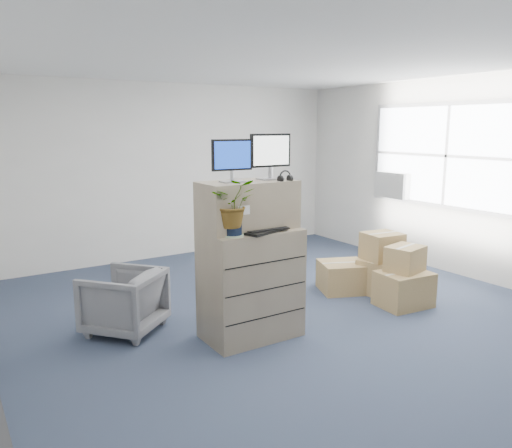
{
  "coord_description": "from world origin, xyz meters",
  "views": [
    {
      "loc": [
        -3.24,
        -4.07,
        2.11
      ],
      "look_at": [
        -0.37,
        0.4,
        1.07
      ],
      "focal_mm": 35.0,
      "sensor_mm": 36.0,
      "label": 1
    }
  ],
  "objects_px": {
    "water_bottle": "(257,215)",
    "monitor_left": "(232,158)",
    "potted_plant": "(233,210)",
    "keyboard": "(265,231)",
    "monitor_right": "(271,154)",
    "filing_cabinet_lower": "(251,284)",
    "office_chair": "(124,298)"
  },
  "relations": [
    {
      "from": "monitor_left",
      "to": "water_bottle",
      "type": "relative_size",
      "value": 1.51
    },
    {
      "from": "keyboard",
      "to": "office_chair",
      "type": "height_order",
      "value": "keyboard"
    },
    {
      "from": "monitor_left",
      "to": "office_chair",
      "type": "relative_size",
      "value": 0.57
    },
    {
      "from": "monitor_left",
      "to": "monitor_right",
      "type": "bearing_deg",
      "value": 6.11
    },
    {
      "from": "monitor_right",
      "to": "water_bottle",
      "type": "distance_m",
      "value": 0.62
    },
    {
      "from": "water_bottle",
      "to": "keyboard",
      "type": "bearing_deg",
      "value": -100.89
    },
    {
      "from": "water_bottle",
      "to": "monitor_left",
      "type": "bearing_deg",
      "value": -179.86
    },
    {
      "from": "office_chair",
      "to": "water_bottle",
      "type": "bearing_deg",
      "value": 105.48
    },
    {
      "from": "monitor_left",
      "to": "keyboard",
      "type": "relative_size",
      "value": 0.83
    },
    {
      "from": "filing_cabinet_lower",
      "to": "water_bottle",
      "type": "xyz_separation_m",
      "value": [
        0.1,
        0.03,
        0.69
      ]
    },
    {
      "from": "keyboard",
      "to": "potted_plant",
      "type": "distance_m",
      "value": 0.43
    },
    {
      "from": "monitor_right",
      "to": "potted_plant",
      "type": "xyz_separation_m",
      "value": [
        -0.56,
        -0.2,
        -0.48
      ]
    },
    {
      "from": "filing_cabinet_lower",
      "to": "monitor_left",
      "type": "height_order",
      "value": "monitor_left"
    },
    {
      "from": "monitor_left",
      "to": "keyboard",
      "type": "distance_m",
      "value": 0.76
    },
    {
      "from": "filing_cabinet_lower",
      "to": "potted_plant",
      "type": "distance_m",
      "value": 0.87
    },
    {
      "from": "keyboard",
      "to": "potted_plant",
      "type": "relative_size",
      "value": 0.88
    },
    {
      "from": "monitor_right",
      "to": "filing_cabinet_lower",
      "type": "bearing_deg",
      "value": -170.16
    },
    {
      "from": "water_bottle",
      "to": "monitor_right",
      "type": "bearing_deg",
      "value": 4.87
    },
    {
      "from": "monitor_right",
      "to": "keyboard",
      "type": "relative_size",
      "value": 0.93
    },
    {
      "from": "filing_cabinet_lower",
      "to": "monitor_left",
      "type": "distance_m",
      "value": 1.28
    },
    {
      "from": "potted_plant",
      "to": "monitor_left",
      "type": "bearing_deg",
      "value": 60.32
    },
    {
      "from": "monitor_right",
      "to": "office_chair",
      "type": "bearing_deg",
      "value": 150.01
    },
    {
      "from": "potted_plant",
      "to": "keyboard",
      "type": "bearing_deg",
      "value": -1.08
    },
    {
      "from": "filing_cabinet_lower",
      "to": "water_bottle",
      "type": "relative_size",
      "value": 4.07
    },
    {
      "from": "filing_cabinet_lower",
      "to": "keyboard",
      "type": "relative_size",
      "value": 2.24
    },
    {
      "from": "monitor_left",
      "to": "office_chair",
      "type": "bearing_deg",
      "value": 142.08
    },
    {
      "from": "monitor_right",
      "to": "office_chair",
      "type": "height_order",
      "value": "monitor_right"
    },
    {
      "from": "filing_cabinet_lower",
      "to": "potted_plant",
      "type": "bearing_deg",
      "value": -151.72
    },
    {
      "from": "monitor_left",
      "to": "office_chair",
      "type": "height_order",
      "value": "monitor_left"
    },
    {
      "from": "water_bottle",
      "to": "office_chair",
      "type": "relative_size",
      "value": 0.38
    },
    {
      "from": "monitor_left",
      "to": "water_bottle",
      "type": "distance_m",
      "value": 0.64
    },
    {
      "from": "potted_plant",
      "to": "office_chair",
      "type": "xyz_separation_m",
      "value": [
        -0.76,
        0.97,
        -1.0
      ]
    }
  ]
}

